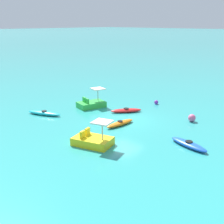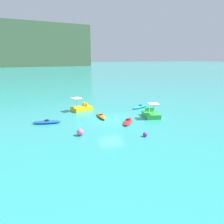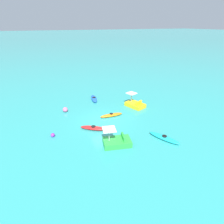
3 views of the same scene
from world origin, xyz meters
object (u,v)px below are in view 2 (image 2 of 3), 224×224
(kayak_red, at_px, (128,121))
(buoy_purple, at_px, (145,134))
(pedal_boat_green, at_px, (151,114))
(pedal_boat_yellow, at_px, (82,108))
(buoy_pink, at_px, (80,132))
(kayak_blue, at_px, (47,122))
(kayak_cyan, at_px, (140,107))
(kayak_orange, at_px, (101,116))

(kayak_red, bearing_deg, buoy_purple, -94.42)
(pedal_boat_green, distance_m, pedal_boat_yellow, 8.70)
(buoy_pink, bearing_deg, pedal_boat_green, 17.29)
(kayak_blue, relative_size, pedal_boat_yellow, 1.05)
(pedal_boat_green, xyz_separation_m, buoy_pink, (-8.66, -2.70, -0.04))
(pedal_boat_yellow, bearing_deg, buoy_pink, -104.24)
(pedal_boat_green, xyz_separation_m, buoy_purple, (-3.65, -4.94, -0.14))
(kayak_red, relative_size, kayak_cyan, 0.84)
(kayak_orange, xyz_separation_m, kayak_blue, (-5.76, -0.06, 0.00))
(pedal_boat_yellow, bearing_deg, pedal_boat_green, -41.54)
(kayak_cyan, xyz_separation_m, kayak_blue, (-12.08, -2.55, 0.00))
(kayak_orange, relative_size, pedal_boat_green, 0.99)
(kayak_cyan, distance_m, buoy_purple, 10.41)
(buoy_purple, bearing_deg, kayak_red, 85.58)
(buoy_pink, bearing_deg, buoy_purple, -24.08)
(buoy_pink, bearing_deg, kayak_blue, 117.60)
(kayak_red, distance_m, kayak_cyan, 6.92)
(kayak_red, bearing_deg, buoy_pink, -162.22)
(kayak_blue, bearing_deg, buoy_pink, -62.40)
(kayak_orange, relative_size, kayak_blue, 0.93)
(kayak_orange, relative_size, pedal_boat_yellow, 0.98)
(kayak_orange, height_order, pedal_boat_green, pedal_boat_green)
(kayak_red, height_order, kayak_cyan, same)
(kayak_blue, bearing_deg, buoy_purple, -42.45)
(buoy_pink, distance_m, buoy_purple, 5.49)
(kayak_orange, height_order, buoy_purple, buoy_purple)
(kayak_cyan, xyz_separation_m, pedal_boat_green, (-1.07, -4.34, 0.17))
(kayak_blue, bearing_deg, kayak_cyan, 11.90)
(kayak_red, distance_m, kayak_orange, 3.43)
(pedal_boat_green, distance_m, buoy_purple, 6.14)
(kayak_orange, bearing_deg, kayak_red, -56.19)
(kayak_red, xyz_separation_m, buoy_pink, (-5.32, -1.71, 0.13))
(pedal_boat_green, bearing_deg, kayak_blue, 170.71)
(kayak_blue, bearing_deg, kayak_orange, 0.57)
(pedal_boat_yellow, xyz_separation_m, buoy_pink, (-2.15, -8.46, -0.04))
(kayak_orange, bearing_deg, pedal_boat_yellow, 107.91)
(kayak_blue, xyz_separation_m, pedal_boat_yellow, (4.50, 3.97, 0.17))
(buoy_pink, bearing_deg, pedal_boat_yellow, 75.76)
(kayak_blue, relative_size, buoy_pink, 4.89)
(buoy_purple, bearing_deg, kayak_cyan, 63.07)
(buoy_purple, bearing_deg, kayak_blue, 137.55)
(kayak_cyan, distance_m, kayak_blue, 12.34)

